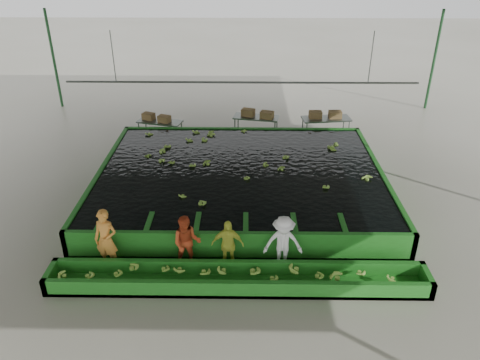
{
  "coord_description": "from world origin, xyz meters",
  "views": [
    {
      "loc": [
        0.2,
        -13.19,
        8.29
      ],
      "look_at": [
        0.0,
        0.5,
        1.0
      ],
      "focal_mm": 35.0,
      "sensor_mm": 36.0,
      "label": 1
    }
  ],
  "objects_px": {
    "flotation_tank": "(240,180)",
    "box_stack_left": "(157,121)",
    "worker_a": "(106,239)",
    "worker_b": "(187,243)",
    "worker_c": "(228,245)",
    "sorting_trough": "(238,279)",
    "box_stack_mid": "(257,117)",
    "worker_d": "(283,243)",
    "packing_table_mid": "(256,126)",
    "packing_table_right": "(325,128)",
    "box_stack_right": "(325,118)",
    "packing_table_left": "(160,130)"
  },
  "relations": [
    {
      "from": "worker_a",
      "to": "worker_c",
      "type": "bearing_deg",
      "value": 11.7
    },
    {
      "from": "box_stack_left",
      "to": "box_stack_right",
      "type": "distance_m",
      "value": 7.48
    },
    {
      "from": "sorting_trough",
      "to": "box_stack_right",
      "type": "distance_m",
      "value": 10.79
    },
    {
      "from": "flotation_tank",
      "to": "box_stack_left",
      "type": "xyz_separation_m",
      "value": [
        -3.78,
        4.76,
        0.44
      ]
    },
    {
      "from": "box_stack_right",
      "to": "worker_a",
      "type": "bearing_deg",
      "value": -128.08
    },
    {
      "from": "worker_a",
      "to": "worker_b",
      "type": "height_order",
      "value": "worker_a"
    },
    {
      "from": "sorting_trough",
      "to": "flotation_tank",
      "type": "bearing_deg",
      "value": 90.0
    },
    {
      "from": "sorting_trough",
      "to": "worker_c",
      "type": "bearing_deg",
      "value": 109.98
    },
    {
      "from": "worker_a",
      "to": "box_stack_left",
      "type": "height_order",
      "value": "worker_a"
    },
    {
      "from": "worker_a",
      "to": "box_stack_left",
      "type": "bearing_deg",
      "value": 102.87
    },
    {
      "from": "worker_c",
      "to": "packing_table_mid",
      "type": "height_order",
      "value": "worker_c"
    },
    {
      "from": "sorting_trough",
      "to": "box_stack_left",
      "type": "height_order",
      "value": "box_stack_left"
    },
    {
      "from": "worker_d",
      "to": "box_stack_right",
      "type": "bearing_deg",
      "value": 74.38
    },
    {
      "from": "box_stack_left",
      "to": "box_stack_mid",
      "type": "bearing_deg",
      "value": 5.64
    },
    {
      "from": "packing_table_left",
      "to": "box_stack_mid",
      "type": "height_order",
      "value": "box_stack_mid"
    },
    {
      "from": "box_stack_left",
      "to": "box_stack_right",
      "type": "bearing_deg",
      "value": 1.89
    },
    {
      "from": "packing_table_right",
      "to": "box_stack_left",
      "type": "bearing_deg",
      "value": -178.29
    },
    {
      "from": "worker_b",
      "to": "packing_table_mid",
      "type": "xyz_separation_m",
      "value": [
        2.04,
        9.55,
        -0.35
      ]
    },
    {
      "from": "flotation_tank",
      "to": "sorting_trough",
      "type": "bearing_deg",
      "value": -90.0
    },
    {
      "from": "box_stack_mid",
      "to": "box_stack_right",
      "type": "xyz_separation_m",
      "value": [
        3.0,
        -0.2,
        0.05
      ]
    },
    {
      "from": "sorting_trough",
      "to": "packing_table_left",
      "type": "distance_m",
      "value": 10.48
    },
    {
      "from": "worker_a",
      "to": "packing_table_mid",
      "type": "height_order",
      "value": "worker_a"
    },
    {
      "from": "packing_table_mid",
      "to": "box_stack_mid",
      "type": "relative_size",
      "value": 1.39
    },
    {
      "from": "worker_b",
      "to": "worker_c",
      "type": "height_order",
      "value": "worker_b"
    },
    {
      "from": "sorting_trough",
      "to": "worker_d",
      "type": "bearing_deg",
      "value": 33.35
    },
    {
      "from": "sorting_trough",
      "to": "worker_d",
      "type": "height_order",
      "value": "worker_d"
    },
    {
      "from": "worker_b",
      "to": "packing_table_right",
      "type": "distance_m",
      "value": 10.63
    },
    {
      "from": "sorting_trough",
      "to": "worker_d",
      "type": "relative_size",
      "value": 6.1
    },
    {
      "from": "worker_c",
      "to": "flotation_tank",
      "type": "bearing_deg",
      "value": 87.64
    },
    {
      "from": "worker_b",
      "to": "box_stack_mid",
      "type": "bearing_deg",
      "value": 76.72
    },
    {
      "from": "flotation_tank",
      "to": "worker_d",
      "type": "bearing_deg",
      "value": -74.21
    },
    {
      "from": "packing_table_mid",
      "to": "box_stack_right",
      "type": "distance_m",
      "value": 3.11
    },
    {
      "from": "packing_table_left",
      "to": "box_stack_right",
      "type": "distance_m",
      "value": 7.36
    },
    {
      "from": "worker_b",
      "to": "packing_table_left",
      "type": "xyz_separation_m",
      "value": [
        -2.24,
        9.02,
        -0.37
      ]
    },
    {
      "from": "sorting_trough",
      "to": "worker_a",
      "type": "distance_m",
      "value": 3.74
    },
    {
      "from": "box_stack_mid",
      "to": "worker_a",
      "type": "bearing_deg",
      "value": -114.29
    },
    {
      "from": "worker_b",
      "to": "box_stack_left",
      "type": "height_order",
      "value": "worker_b"
    },
    {
      "from": "flotation_tank",
      "to": "box_stack_left",
      "type": "bearing_deg",
      "value": 128.46
    },
    {
      "from": "packing_table_mid",
      "to": "box_stack_left",
      "type": "relative_size",
      "value": 1.52
    },
    {
      "from": "worker_a",
      "to": "box_stack_mid",
      "type": "bearing_deg",
      "value": 77.4
    },
    {
      "from": "packing_table_mid",
      "to": "box_stack_left",
      "type": "bearing_deg",
      "value": -173.66
    },
    {
      "from": "packing_table_right",
      "to": "box_stack_left",
      "type": "distance_m",
      "value": 7.55
    },
    {
      "from": "sorting_trough",
      "to": "box_stack_mid",
      "type": "bearing_deg",
      "value": 86.15
    },
    {
      "from": "sorting_trough",
      "to": "packing_table_mid",
      "type": "distance_m",
      "value": 10.38
    },
    {
      "from": "packing_table_mid",
      "to": "box_stack_right",
      "type": "xyz_separation_m",
      "value": [
        3.06,
        -0.24,
        0.51
      ]
    },
    {
      "from": "worker_a",
      "to": "box_stack_right",
      "type": "xyz_separation_m",
      "value": [
        7.29,
        9.31,
        0.07
      ]
    },
    {
      "from": "box_stack_left",
      "to": "flotation_tank",
      "type": "bearing_deg",
      "value": -51.54
    },
    {
      "from": "box_stack_right",
      "to": "flotation_tank",
      "type": "bearing_deg",
      "value": -126.44
    },
    {
      "from": "box_stack_mid",
      "to": "worker_d",
      "type": "bearing_deg",
      "value": -86.85
    },
    {
      "from": "box_stack_left",
      "to": "packing_table_mid",
      "type": "bearing_deg",
      "value": 6.34
    }
  ]
}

